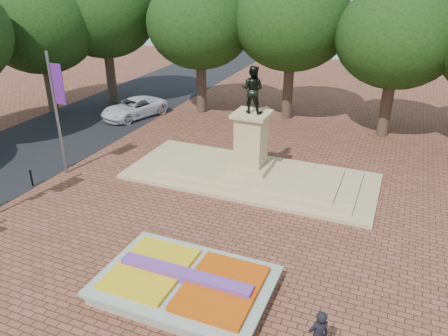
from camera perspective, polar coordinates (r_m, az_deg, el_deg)
name	(u,v)px	position (r m, az deg, el deg)	size (l,w,h in m)	color
ground	(186,255)	(18.73, -4.96, -11.31)	(90.00, 90.00, 0.00)	brown
asphalt_street	(12,157)	(30.84, -25.97, 1.34)	(9.00, 90.00, 0.02)	black
flower_bed	(186,284)	(16.72, -5.01, -14.81)	(6.30, 4.30, 0.91)	gray
monument	(250,164)	(24.66, 3.47, 0.56)	(14.00, 6.00, 6.40)	tan
tree_row_back	(334,36)	(31.96, 14.16, 16.36)	(44.80, 8.80, 10.43)	#392B1F
van	(134,108)	(35.73, -11.67, 7.68)	(2.50, 5.42, 1.51)	silver
pedestrian	(318,336)	(14.29, 12.19, -20.71)	(0.69, 0.46, 1.90)	black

